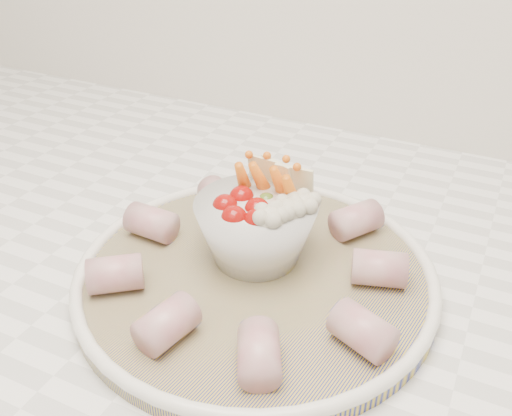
% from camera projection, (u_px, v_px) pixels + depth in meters
% --- Properties ---
extents(serving_platter, '(0.38, 0.38, 0.02)m').
position_uv_depth(serving_platter, '(256.00, 274.00, 0.53)').
color(serving_platter, navy).
rests_on(serving_platter, kitchen_counter).
extents(veggie_bowl, '(0.11, 0.11, 0.09)m').
position_uv_depth(veggie_bowl, '(258.00, 225.00, 0.53)').
color(veggie_bowl, silver).
rests_on(veggie_bowl, serving_platter).
extents(cured_meat_rolls, '(0.29, 0.29, 0.03)m').
position_uv_depth(cured_meat_rolls, '(256.00, 257.00, 0.52)').
color(cured_meat_rolls, '#AD4F5E').
rests_on(cured_meat_rolls, serving_platter).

